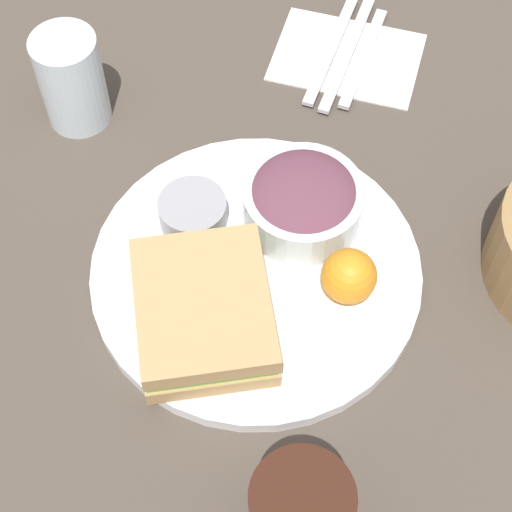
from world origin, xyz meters
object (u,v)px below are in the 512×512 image
(spoon, at_px, (363,58))
(water_glass, at_px, (72,80))
(salad_bowl, at_px, (303,200))
(sandwich, at_px, (204,312))
(dressing_cup, at_px, (193,212))
(plate, at_px, (256,272))
(knife, at_px, (347,54))
(fork, at_px, (331,49))

(spoon, xyz_separation_m, water_glass, (0.15, -0.27, 0.05))
(water_glass, bearing_deg, salad_bowl, 74.62)
(sandwich, relative_size, salad_bowl, 1.51)
(salad_bowl, height_order, water_glass, water_glass)
(sandwich, relative_size, water_glass, 1.63)
(dressing_cup, bearing_deg, water_glass, -122.94)
(plate, relative_size, sandwich, 1.78)
(salad_bowl, bearing_deg, knife, -178.11)
(knife, distance_m, spoon, 0.02)
(fork, bearing_deg, sandwich, 179.33)
(plate, distance_m, salad_bowl, 0.08)
(sandwich, relative_size, spoon, 1.12)
(salad_bowl, bearing_deg, fork, -173.61)
(dressing_cup, xyz_separation_m, spoon, (-0.26, 0.11, -0.02))
(fork, relative_size, water_glass, 1.62)
(knife, height_order, spoon, same)
(plate, distance_m, sandwich, 0.08)
(dressing_cup, xyz_separation_m, water_glass, (-0.10, -0.16, 0.02))
(fork, bearing_deg, spoon, -90.00)
(fork, xyz_separation_m, spoon, (0.00, 0.04, 0.00))
(plate, height_order, water_glass, water_glass)
(water_glass, bearing_deg, dressing_cup, 57.06)
(plate, distance_m, water_glass, 0.27)
(plate, distance_m, spoon, 0.29)
(sandwich, bearing_deg, spoon, 170.09)
(salad_bowl, bearing_deg, water_glass, -105.38)
(knife, bearing_deg, spoon, -90.00)
(salad_bowl, xyz_separation_m, spoon, (-0.23, 0.01, -0.04))
(sandwich, distance_m, knife, 0.36)
(water_glass, bearing_deg, spoon, 120.30)
(water_glass, bearing_deg, knife, 122.27)
(plate, xyz_separation_m, salad_bowl, (-0.07, 0.03, 0.03))
(sandwich, bearing_deg, knife, 172.92)
(dressing_cup, bearing_deg, sandwich, 23.51)
(sandwich, bearing_deg, water_glass, -135.11)
(sandwich, xyz_separation_m, dressing_cup, (-0.10, -0.04, -0.01))
(sandwich, distance_m, fork, 0.36)
(plate, bearing_deg, water_glass, -120.68)
(salad_bowl, height_order, spoon, salad_bowl)
(salad_bowl, relative_size, knife, 0.63)
(knife, xyz_separation_m, water_glass, (0.16, -0.25, 0.05))
(plate, height_order, sandwich, sandwich)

